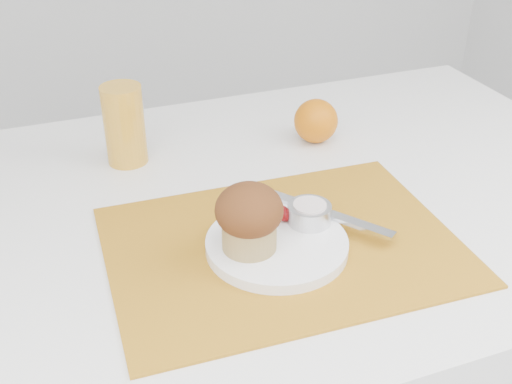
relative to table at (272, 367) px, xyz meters
name	(u,v)px	position (x,y,z in m)	size (l,w,h in m)	color
table	(272,367)	(0.00, 0.00, 0.00)	(1.20, 0.80, 0.75)	white
placemat	(283,245)	(-0.04, -0.13, 0.38)	(0.48, 0.35, 0.00)	#B07318
plate	(277,245)	(-0.05, -0.14, 0.39)	(0.19, 0.19, 0.02)	white
ramekin	(309,214)	(0.01, -0.11, 0.41)	(0.06, 0.06, 0.03)	silver
cream	(310,206)	(0.01, -0.11, 0.42)	(0.05, 0.05, 0.01)	silver
raspberry_near	(285,215)	(-0.02, -0.10, 0.40)	(0.02, 0.02, 0.02)	#500204
raspberry_far	(282,212)	(-0.03, -0.09, 0.40)	(0.02, 0.02, 0.02)	#5F0204
butter_knife	(323,212)	(0.03, -0.10, 0.40)	(0.22, 0.02, 0.01)	#BABDC3
orange	(316,121)	(0.14, 0.15, 0.41)	(0.08, 0.08, 0.08)	orange
juice_glass	(124,125)	(-0.19, 0.19, 0.44)	(0.07, 0.07, 0.14)	gold
muffin	(249,217)	(-0.09, -0.14, 0.44)	(0.09, 0.09, 0.09)	tan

